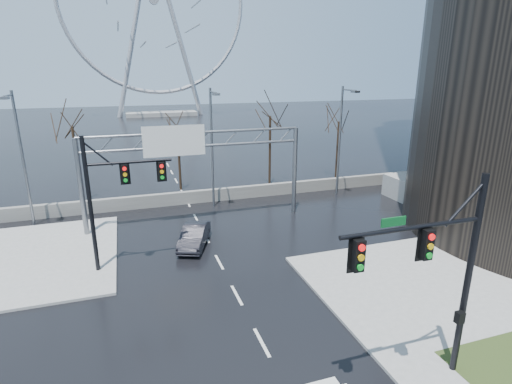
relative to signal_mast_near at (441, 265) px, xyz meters
name	(u,v)px	position (x,y,z in m)	size (l,w,h in m)	color
ground	(262,342)	(-5.14, 4.04, -4.87)	(260.00, 260.00, 0.00)	black
sidewalk_right_ext	(420,282)	(4.86, 6.04, -4.80)	(12.00, 10.00, 0.15)	gray
sidewalk_far	(32,258)	(-16.14, 16.04, -4.80)	(10.00, 12.00, 0.15)	gray
barrier_wall	(188,197)	(-5.14, 24.04, -4.32)	(52.00, 0.50, 1.10)	slate
signal_mast_near	(441,265)	(0.00, 0.00, 0.00)	(5.52, 0.41, 8.00)	black
signal_mast_far	(110,191)	(-11.01, 13.00, -0.04)	(4.72, 0.41, 8.00)	black
sign_gantry	(190,158)	(-5.52, 19.00, 0.31)	(16.36, 0.40, 7.60)	slate
streetlight_left	(20,150)	(-17.14, 22.20, 1.01)	(0.50, 2.55, 10.00)	slate
streetlight_mid	(213,140)	(-3.14, 22.20, 1.01)	(0.50, 2.55, 10.00)	slate
streetlight_right	(342,133)	(8.86, 22.20, 1.01)	(0.50, 2.55, 10.00)	slate
tree_left	(73,135)	(-14.14, 27.54, 1.10)	(3.75, 3.75, 7.50)	black
tree_center	(178,138)	(-5.14, 28.54, 0.30)	(3.25, 3.25, 6.50)	black
tree_right	(270,124)	(3.86, 27.54, 1.34)	(3.90, 3.90, 7.80)	black
tree_far_right	(339,128)	(11.86, 28.04, 0.54)	(3.40, 3.40, 6.80)	black
ferris_wheel	(154,8)	(-0.14, 99.04, 21.26)	(45.00, 6.00, 50.91)	gray
car	(194,236)	(-6.15, 14.91, -4.17)	(1.49, 4.29, 1.41)	black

